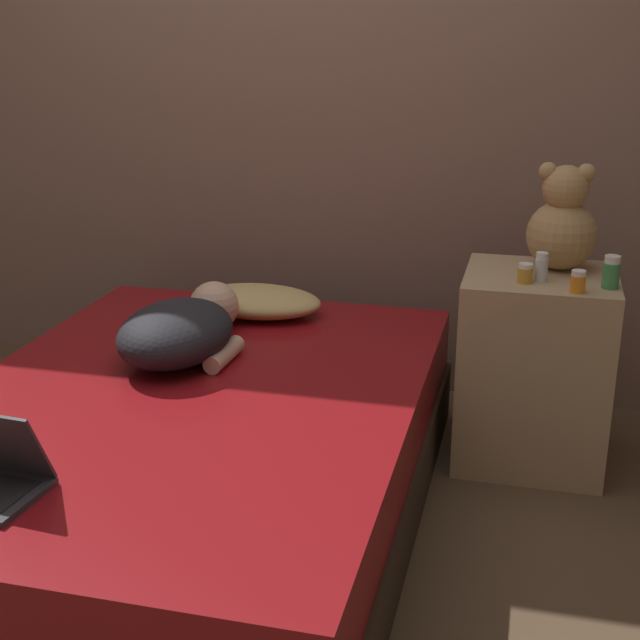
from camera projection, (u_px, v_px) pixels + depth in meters
The scene contains 11 objects.
ground_plane at pixel (192, 522), 2.86m from camera, with size 12.00×12.00×0.00m, color brown.
wall_back at pixel (296, 77), 3.61m from camera, with size 8.00×0.06×2.60m.
bed at pixel (189, 460), 2.78m from camera, with size 1.42×2.01×0.45m.
nightstand at pixel (534, 368), 3.17m from camera, with size 0.52×0.47×0.70m.
pillow at pixel (257, 301), 3.39m from camera, with size 0.50×0.31×0.11m.
person_lying at pixel (183, 329), 2.97m from camera, with size 0.38×0.66×0.19m.
teddy_bear at pixel (563, 224), 3.07m from camera, with size 0.24×0.24×0.37m.
bottle_orange at pixel (578, 282), 2.85m from camera, with size 0.05×0.05×0.07m.
bottle_clear at pixel (541, 267), 2.97m from camera, with size 0.04×0.04×0.10m.
bottle_green at pixel (611, 272), 2.89m from camera, with size 0.05×0.05×0.11m.
bottle_amber at pixel (525, 273), 2.95m from camera, with size 0.05×0.05×0.07m.
Camera 1 is at (1.00, -2.31, 1.55)m, focal length 50.00 mm.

